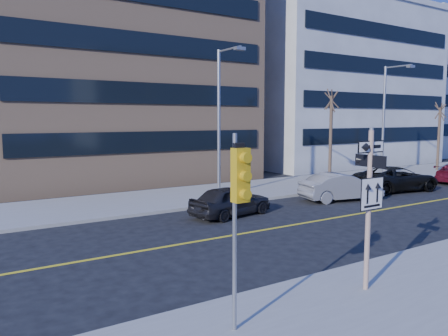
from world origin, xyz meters
TOP-DOWN VIEW (x-y plane):
  - ground at (0.00, 0.00)m, footprint 120.00×120.00m
  - far_sidewalk at (18.00, 12.00)m, footprint 66.00×6.00m
  - road_centerline at (12.00, 4.00)m, footprint 40.00×0.14m
  - sign_pole at (0.00, -2.51)m, footprint 0.92×0.92m
  - traffic_signal at (-4.00, -2.66)m, footprint 0.32×0.45m
  - parked_car_a at (2.08, 6.88)m, footprint 2.41×4.37m
  - parked_car_b at (9.24, 6.82)m, footprint 2.55×4.78m
  - parked_car_c at (14.51, 7.23)m, footprint 3.37×5.79m
  - streetlight_a at (4.00, 10.76)m, footprint 0.55×2.25m
  - streetlight_b at (18.00, 10.76)m, footprint 0.55×2.25m
  - street_tree_west at (13.00, 11.30)m, footprint 1.80×1.80m
  - street_tree_east at (26.00, 11.60)m, footprint 1.80×1.80m
  - building_brick at (2.00, 25.00)m, footprint 18.00×18.00m
  - building_grey_mid at (24.00, 24.00)m, footprint 20.00×16.00m
  - building_grey_far at (45.00, 27.00)m, footprint 18.00×18.00m

SIDE VIEW (x-z plane):
  - ground at x=0.00m, z-range 0.00..0.00m
  - road_centerline at x=12.00m, z-range 0.00..0.01m
  - far_sidewalk at x=18.00m, z-range 0.00..0.15m
  - parked_car_a at x=2.08m, z-range 0.00..1.41m
  - parked_car_b at x=9.24m, z-range 0.00..1.50m
  - parked_car_c at x=14.51m, z-range 0.00..1.52m
  - sign_pole at x=0.00m, z-range 0.41..4.47m
  - traffic_signal at x=-4.00m, z-range 1.03..5.03m
  - streetlight_a at x=4.00m, z-range 0.76..8.76m
  - streetlight_b at x=18.00m, z-range 0.76..8.76m
  - street_tree_east at x=26.00m, z-range 2.07..7.82m
  - street_tree_west at x=13.00m, z-range 2.35..8.70m
  - building_grey_mid at x=24.00m, z-range 0.00..15.00m
  - building_grey_far at x=45.00m, z-range 0.00..16.00m
  - building_brick at x=2.00m, z-range 0.00..18.00m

